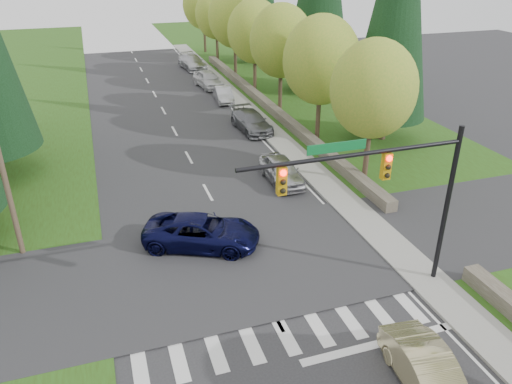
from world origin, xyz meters
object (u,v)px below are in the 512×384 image
suv_navy (202,232)px  parked_car_b (251,121)px  parked_car_c (223,94)px  parked_car_d (208,79)px  parked_car_a (281,170)px  sedan_champagne (428,373)px  parked_car_e (192,62)px

suv_navy → parked_car_b: bearing=-1.4°
parked_car_c → parked_car_d: bearing=96.9°
parked_car_a → parked_car_d: bearing=88.0°
sedan_champagne → parked_car_d: 38.84m
parked_car_a → parked_car_d: (0.96, 22.81, 0.08)m
sedan_champagne → suv_navy: bearing=119.8°
sedan_champagne → parked_car_d: parked_car_d is taller
suv_navy → parked_car_a: suv_navy is taller
sedan_champagne → parked_car_e: 47.35m
parked_car_b → parked_car_e: parked_car_e is taller
suv_navy → parked_car_a: bearing=-23.4°
parked_car_b → parked_car_e: bearing=85.9°
parked_car_a → parked_car_b: 9.35m
sedan_champagne → parked_car_e: bearing=92.2°
parked_car_b → parked_car_c: parked_car_b is taller
parked_car_b → parked_car_d: bearing=86.5°
suv_navy → parked_car_e: (7.12, 36.79, 0.03)m
suv_navy → parked_car_c: suv_navy is taller
sedan_champagne → parked_car_c: bearing=91.1°
parked_car_b → parked_car_c: size_ratio=1.25×
parked_car_a → parked_car_b: (1.10, 9.29, -0.01)m
parked_car_d → parked_car_e: (0.14, 8.52, -0.04)m
parked_car_b → parked_car_d: (-0.14, 13.52, 0.10)m
parked_car_c → parked_car_e: (0.00, 13.74, 0.12)m
sedan_champagne → suv_navy: (-4.87, 10.51, 0.05)m
parked_car_b → parked_car_e: size_ratio=0.93×
suv_navy → parked_car_b: size_ratio=1.07×
parked_car_a → suv_navy: bearing=-137.5°
parked_car_c → parked_car_d: 5.22m
suv_navy → parked_car_d: parked_car_d is taller
parked_car_a → parked_car_d: 22.83m
suv_navy → parked_car_e: size_ratio=1.00×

